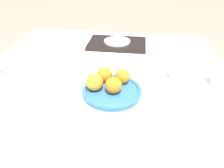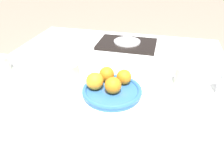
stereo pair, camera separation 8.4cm
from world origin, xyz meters
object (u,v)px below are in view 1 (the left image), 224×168
object	(u,v)px
orange_0	(113,85)
serving_tray	(117,44)
orange_1	(95,82)
side_plate	(117,41)
orange_2	(105,75)
cup_2	(179,72)
cup_0	(65,72)
water_glass	(222,77)
orange_3	(122,76)
fruit_platter	(112,91)

from	to	relation	value
orange_0	serving_tray	xyz separation A→B (m)	(-0.04, 0.55, -0.04)
orange_1	side_plate	size ratio (longest dim) A/B	0.44
orange_0	orange_2	distance (m)	0.09
serving_tray	cup_2	distance (m)	0.50
orange_1	cup_0	size ratio (longest dim) A/B	0.79
orange_2	serving_tray	bearing A→B (deg)	89.64
water_glass	orange_0	bearing A→B (deg)	-164.20
orange_3	orange_1	bearing A→B (deg)	-146.69
serving_tray	cup_0	bearing A→B (deg)	-113.60
orange_2	cup_2	bearing A→B (deg)	14.82
fruit_platter	side_plate	size ratio (longest dim) A/B	1.52
fruit_platter	serving_tray	bearing A→B (deg)	93.91
orange_2	cup_2	size ratio (longest dim) A/B	0.82
cup_2	orange_1	bearing A→B (deg)	-155.90
orange_0	orange_3	distance (m)	0.08
fruit_platter	water_glass	xyz separation A→B (m)	(0.45, 0.11, 0.04)
side_plate	cup_0	bearing A→B (deg)	-113.60
side_plate	orange_2	bearing A→B (deg)	-90.36
orange_3	serving_tray	size ratio (longest dim) A/B	0.18
orange_1	cup_2	bearing A→B (deg)	24.10
fruit_platter	orange_2	world-z (taller)	orange_2
fruit_platter	orange_0	distance (m)	0.04
fruit_platter	cup_2	world-z (taller)	cup_2
water_glass	cup_0	bearing A→B (deg)	-179.23
cup_2	fruit_platter	bearing A→B (deg)	-151.84
water_glass	side_plate	size ratio (longest dim) A/B	0.68
water_glass	serving_tray	xyz separation A→B (m)	(-0.49, 0.43, -0.04)
orange_2	orange_3	bearing A→B (deg)	-2.75
orange_3	cup_0	world-z (taller)	orange_3
orange_2	orange_3	size ratio (longest dim) A/B	1.03
orange_0	serving_tray	distance (m)	0.55
orange_3	serving_tray	world-z (taller)	orange_3
water_glass	serving_tray	world-z (taller)	water_glass
water_glass	orange_1	bearing A→B (deg)	-167.51
orange_3	cup_2	xyz separation A→B (m)	(0.25, 0.09, -0.01)
side_plate	cup_2	size ratio (longest dim) A/B	2.04
orange_0	side_plate	distance (m)	0.55
fruit_platter	orange_2	xyz separation A→B (m)	(-0.04, 0.07, 0.04)
cup_0	cup_2	size ratio (longest dim) A/B	1.14
orange_1	serving_tray	bearing A→B (deg)	86.89
fruit_platter	orange_3	distance (m)	0.08
orange_2	side_plate	bearing A→B (deg)	89.64
orange_2	cup_0	world-z (taller)	orange_2
water_glass	side_plate	world-z (taller)	water_glass
serving_tray	cup_2	world-z (taller)	cup_2
orange_1	orange_2	world-z (taller)	orange_1
orange_3	cup_0	xyz separation A→B (m)	(-0.26, 0.04, -0.02)
orange_3	cup_2	world-z (taller)	orange_3
orange_1	side_plate	world-z (taller)	orange_1
orange_2	orange_0	bearing A→B (deg)	-59.93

